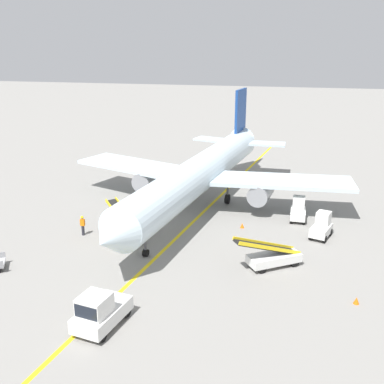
# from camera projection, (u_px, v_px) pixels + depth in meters

# --- Properties ---
(ground_plane) EXTENTS (300.00, 300.00, 0.00)m
(ground_plane) POSITION_uv_depth(u_px,v_px,m) (149.00, 257.00, 33.40)
(ground_plane) COLOR gray
(taxi_line_yellow) EXTENTS (10.23, 79.42, 0.01)m
(taxi_line_yellow) POSITION_uv_depth(u_px,v_px,m) (182.00, 233.00, 37.74)
(taxi_line_yellow) COLOR yellow
(taxi_line_yellow) RESTS_ON ground
(airliner) EXTENTS (28.39, 35.32, 10.10)m
(airliner) POSITION_uv_depth(u_px,v_px,m) (202.00, 172.00, 43.13)
(airliner) COLOR silver
(airliner) RESTS_ON ground
(pushback_tug) EXTENTS (2.43, 3.85, 2.20)m
(pushback_tug) POSITION_uv_depth(u_px,v_px,m) (100.00, 312.00, 24.77)
(pushback_tug) COLOR silver
(pushback_tug) RESTS_ON ground
(baggage_tug_near_wing) EXTENTS (1.35, 2.41, 2.10)m
(baggage_tug_near_wing) POSITION_uv_depth(u_px,v_px,m) (298.00, 210.00, 40.27)
(baggage_tug_near_wing) COLOR silver
(baggage_tug_near_wing) RESTS_ON ground
(baggage_tug_by_cargo_door) EXTENTS (1.96, 2.68, 2.10)m
(baggage_tug_by_cargo_door) POSITION_uv_depth(u_px,v_px,m) (322.00, 226.00, 36.61)
(baggage_tug_by_cargo_door) COLOR silver
(baggage_tug_by_cargo_door) RESTS_ON ground
(belt_loader_forward_hold) EXTENTS (4.79, 3.94, 2.59)m
(belt_loader_forward_hold) POSITION_uv_depth(u_px,v_px,m) (273.00, 256.00, 31.77)
(belt_loader_forward_hold) COLOR silver
(belt_loader_forward_hold) RESTS_ON ground
(belt_loader_aft_hold) EXTENTS (4.55, 4.28, 2.59)m
(belt_loader_aft_hold) POSITION_uv_depth(u_px,v_px,m) (127.00, 228.00, 36.59)
(belt_loader_aft_hold) COLOR silver
(belt_loader_aft_hold) RESTS_ON ground
(ground_crew_marshaller) EXTENTS (0.36, 0.24, 1.70)m
(ground_crew_marshaller) POSITION_uv_depth(u_px,v_px,m) (83.00, 225.00, 36.99)
(ground_crew_marshaller) COLOR #26262D
(ground_crew_marshaller) RESTS_ON ground
(safety_cone_nose_left) EXTENTS (0.36, 0.36, 0.44)m
(safety_cone_nose_left) POSITION_uv_depth(u_px,v_px,m) (242.00, 225.00, 38.68)
(safety_cone_nose_left) COLOR orange
(safety_cone_nose_left) RESTS_ON ground
(safety_cone_nose_right) EXTENTS (0.36, 0.36, 0.44)m
(safety_cone_nose_right) POSITION_uv_depth(u_px,v_px,m) (356.00, 301.00, 27.28)
(safety_cone_nose_right) COLOR orange
(safety_cone_nose_right) RESTS_ON ground
(safety_cone_wingtip_left) EXTENTS (0.36, 0.36, 0.44)m
(safety_cone_wingtip_left) POSITION_uv_depth(u_px,v_px,m) (115.00, 211.00, 42.01)
(safety_cone_wingtip_left) COLOR orange
(safety_cone_wingtip_left) RESTS_ON ground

